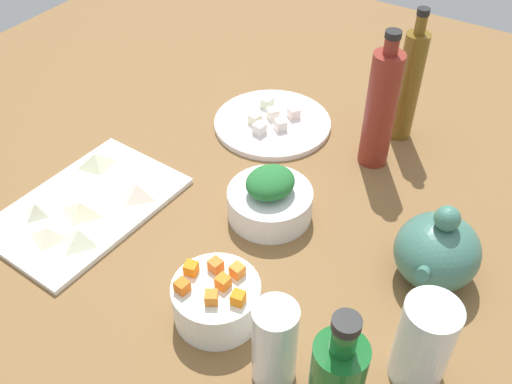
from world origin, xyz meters
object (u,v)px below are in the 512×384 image
object	(u,v)px
plate_tofu	(272,123)
bottle_1	(409,85)
drinking_glass_0	(275,344)
bowl_carrots	(217,301)
cutting_board	(87,206)
teapot	(437,251)
bottle_0	(381,108)
drinking_glass_1	(424,342)
bowl_greens	(270,203)

from	to	relation	value
plate_tofu	bottle_1	bearing A→B (deg)	115.51
drinking_glass_0	bowl_carrots	bearing A→B (deg)	-107.97
cutting_board	teapot	xyz separation A→B (cm)	(-18.11, 57.15, 5.21)
teapot	bottle_0	xyz separation A→B (cm)	(-22.11, -19.80, 6.37)
bowl_carrots	teapot	size ratio (longest dim) A/B	0.84
cutting_board	drinking_glass_0	world-z (taller)	drinking_glass_0
teapot	drinking_glass_0	xyz separation A→B (cm)	(28.31, -12.02, 1.34)
plate_tofu	drinking_glass_0	size ratio (longest dim) A/B	1.75
plate_tofu	drinking_glass_1	size ratio (longest dim) A/B	1.75
teapot	bottle_0	distance (cm)	30.35
drinking_glass_0	drinking_glass_1	distance (cm)	19.29
drinking_glass_0	teapot	bearing A→B (deg)	157.00
plate_tofu	drinking_glass_0	world-z (taller)	drinking_glass_0
cutting_board	bottle_0	size ratio (longest dim) A/B	1.20
plate_tofu	bottle_1	distance (cm)	28.74
teapot	drinking_glass_0	distance (cm)	30.78
plate_tofu	drinking_glass_0	distance (cm)	58.73
plate_tofu	bottle_0	world-z (taller)	bottle_0
teapot	bottle_1	world-z (taller)	bottle_1
plate_tofu	bowl_greens	xyz separation A→B (cm)	(23.46, 13.67, 2.11)
bowl_greens	bottle_0	bearing A→B (deg)	159.57
bottle_1	bottle_0	bearing A→B (deg)	-6.42
drinking_glass_1	cutting_board	bearing A→B (deg)	-89.59
teapot	drinking_glass_1	xyz separation A→B (cm)	(17.67, 4.07, 1.33)
bowl_greens	teapot	size ratio (longest dim) A/B	0.96
plate_tofu	teapot	bearing A→B (deg)	63.12
cutting_board	bowl_greens	distance (cm)	32.73
teapot	bowl_carrots	bearing A→B (deg)	-44.77
cutting_board	plate_tofu	xyz separation A→B (cm)	(-39.62, 14.71, 0.10)
bowl_carrots	drinking_glass_0	distance (cm)	13.33
bowl_greens	bottle_0	distance (cm)	27.33
drinking_glass_0	drinking_glass_1	size ratio (longest dim) A/B	1.00
plate_tofu	drinking_glass_1	world-z (taller)	drinking_glass_1
bowl_carrots	teapot	bearing A→B (deg)	135.23
bottle_0	bottle_1	distance (cm)	10.86
bowl_greens	bottle_1	xyz separation A→B (cm)	(-34.84, 10.18, 9.20)
bowl_greens	bottle_0	world-z (taller)	bottle_0
bowl_greens	drinking_glass_1	world-z (taller)	drinking_glass_1
teapot	bottle_0	world-z (taller)	bottle_0
bowl_carrots	bottle_0	xyz separation A→B (cm)	(-46.47, 4.37, 8.83)
bowl_carrots	bottle_1	world-z (taller)	bottle_1
drinking_glass_0	drinking_glass_1	bearing A→B (deg)	123.47
cutting_board	bottle_1	size ratio (longest dim) A/B	1.19
bowl_carrots	bottle_1	xyz separation A→B (cm)	(-57.26, 5.58, 8.66)
cutting_board	bowl_carrots	world-z (taller)	bowl_carrots
teapot	drinking_glass_1	size ratio (longest dim) A/B	1.10
bottle_0	drinking_glass_1	size ratio (longest dim) A/B	1.94
bowl_greens	bottle_0	xyz separation A→B (cm)	(-24.06, 8.96, 9.37)
plate_tofu	bowl_carrots	bearing A→B (deg)	21.71
plate_tofu	bowl_greens	world-z (taller)	bowl_greens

